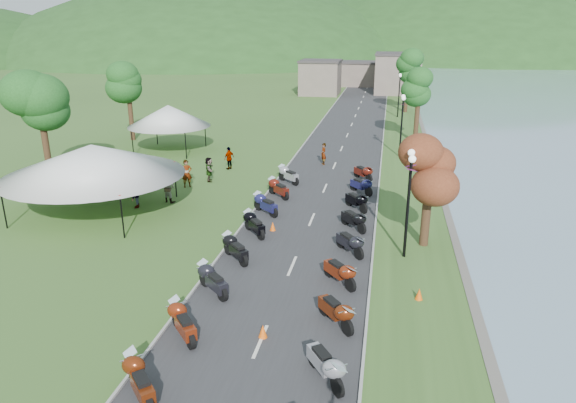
# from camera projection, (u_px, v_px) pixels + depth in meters

# --- Properties ---
(road) EXTENTS (7.00, 120.00, 0.02)m
(road) POSITION_uv_depth(u_px,v_px,m) (342.00, 149.00, 45.56)
(road) COLOR #313134
(road) RESTS_ON ground
(hills_backdrop) EXTENTS (360.00, 120.00, 76.00)m
(hills_backdrop) POSITION_uv_depth(u_px,v_px,m) (381.00, 55.00, 194.15)
(hills_backdrop) COLOR #285621
(hills_backdrop) RESTS_ON ground
(far_building) EXTENTS (18.00, 16.00, 5.00)m
(far_building) POSITION_uv_depth(u_px,v_px,m) (355.00, 75.00, 86.91)
(far_building) COLOR #77675D
(far_building) RESTS_ON ground
(moto_row_left) EXTENTS (2.60, 37.26, 1.10)m
(moto_row_left) POSITION_uv_depth(u_px,v_px,m) (200.00, 301.00, 19.25)
(moto_row_left) COLOR #331411
(moto_row_left) RESTS_ON ground
(moto_row_right) EXTENTS (2.60, 33.99, 1.10)m
(moto_row_right) POSITION_uv_depth(u_px,v_px,m) (342.00, 272.00, 21.49)
(moto_row_right) COLOR #331411
(moto_row_right) RESTS_ON ground
(vendor_tent_main) EXTENTS (6.85, 6.85, 4.00)m
(vendor_tent_main) POSITION_uv_depth(u_px,v_px,m) (95.00, 179.00, 29.56)
(vendor_tent_main) COLOR silver
(vendor_tent_main) RESTS_ON ground
(vendor_tent_side) EXTENTS (4.68, 4.68, 4.00)m
(vendor_tent_side) POSITION_uv_depth(u_px,v_px,m) (170.00, 128.00, 44.05)
(vendor_tent_side) COLOR silver
(vendor_tent_side) RESTS_ON ground
(tree_park_left) EXTENTS (3.31, 3.31, 9.20)m
(tree_park_left) POSITION_uv_depth(u_px,v_px,m) (42.00, 118.00, 33.85)
(tree_park_left) COLOR #266824
(tree_park_left) RESTS_ON ground
(tree_lakeside) EXTENTS (2.25, 2.25, 6.26)m
(tree_lakeside) POSITION_uv_depth(u_px,v_px,m) (429.00, 185.00, 24.53)
(tree_lakeside) COLOR #266824
(tree_lakeside) RESTS_ON ground
(pedestrian_a) EXTENTS (0.85, 0.79, 1.88)m
(pedestrian_a) POSITION_uv_depth(u_px,v_px,m) (188.00, 187.00, 34.74)
(pedestrian_a) COLOR slate
(pedestrian_a) RESTS_ON ground
(pedestrian_b) EXTENTS (1.01, 0.75, 1.86)m
(pedestrian_b) POSITION_uv_depth(u_px,v_px,m) (169.00, 202.00, 31.83)
(pedestrian_b) COLOR slate
(pedestrian_b) RESTS_ON ground
(pedestrian_c) EXTENTS (0.86, 1.37, 1.97)m
(pedestrian_c) POSITION_uv_depth(u_px,v_px,m) (137.00, 207.00, 30.81)
(pedestrian_c) COLOR slate
(pedestrian_c) RESTS_ON ground
(traffic_cone_near) EXTENTS (0.33, 0.33, 0.51)m
(traffic_cone_near) POSITION_uv_depth(u_px,v_px,m) (263.00, 331.00, 17.86)
(traffic_cone_near) COLOR #F2590C
(traffic_cone_near) RESTS_ON ground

